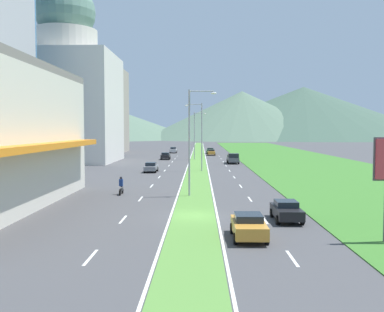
{
  "coord_description": "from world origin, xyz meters",
  "views": [
    {
      "loc": [
        0.45,
        -32.43,
        6.49
      ],
      "look_at": [
        -0.82,
        36.76,
        2.29
      ],
      "focal_mm": 41.11,
      "sensor_mm": 36.0,
      "label": 1
    }
  ],
  "objects_px": {
    "street_lamp_near": "(192,136)",
    "car_0": "(173,150)",
    "street_lamp_mid": "(200,133)",
    "car_1": "(151,167)",
    "car_5": "(165,156)",
    "motorcycle_rider": "(121,187)",
    "car_6": "(210,151)",
    "pickup_truck_0": "(233,158)",
    "car_4": "(249,226)",
    "car_2": "(286,210)",
    "car_3": "(211,152)",
    "street_lamp_far": "(196,133)"
  },
  "relations": [
    {
      "from": "street_lamp_near",
      "to": "car_0",
      "type": "distance_m",
      "value": 78.92
    },
    {
      "from": "street_lamp_near",
      "to": "street_lamp_mid",
      "type": "bearing_deg",
      "value": 88.23
    },
    {
      "from": "car_0",
      "to": "car_1",
      "type": "bearing_deg",
      "value": 179.9
    },
    {
      "from": "car_1",
      "to": "car_5",
      "type": "relative_size",
      "value": 1.08
    },
    {
      "from": "motorcycle_rider",
      "to": "car_6",
      "type": "bearing_deg",
      "value": -8.14
    },
    {
      "from": "car_5",
      "to": "pickup_truck_0",
      "type": "height_order",
      "value": "pickup_truck_0"
    },
    {
      "from": "street_lamp_mid",
      "to": "car_4",
      "type": "relative_size",
      "value": 2.53
    },
    {
      "from": "car_5",
      "to": "motorcycle_rider",
      "type": "height_order",
      "value": "motorcycle_rider"
    },
    {
      "from": "car_2",
      "to": "car_6",
      "type": "bearing_deg",
      "value": -177.74
    },
    {
      "from": "car_3",
      "to": "pickup_truck_0",
      "type": "height_order",
      "value": "pickup_truck_0"
    },
    {
      "from": "street_lamp_far",
      "to": "car_5",
      "type": "distance_m",
      "value": 8.21
    },
    {
      "from": "street_lamp_mid",
      "to": "car_0",
      "type": "distance_m",
      "value": 53.49
    },
    {
      "from": "street_lamp_near",
      "to": "car_1",
      "type": "relative_size",
      "value": 2.29
    },
    {
      "from": "car_1",
      "to": "car_2",
      "type": "xyz_separation_m",
      "value": [
        13.61,
        -35.5,
        -0.02
      ]
    },
    {
      "from": "car_0",
      "to": "car_4",
      "type": "xyz_separation_m",
      "value": [
        10.26,
        -94.91,
        -0.06
      ]
    },
    {
      "from": "street_lamp_far",
      "to": "street_lamp_mid",
      "type": "bearing_deg",
      "value": -87.84
    },
    {
      "from": "street_lamp_near",
      "to": "street_lamp_far",
      "type": "height_order",
      "value": "street_lamp_near"
    },
    {
      "from": "car_2",
      "to": "pickup_truck_0",
      "type": "bearing_deg",
      "value": 179.87
    },
    {
      "from": "street_lamp_far",
      "to": "car_6",
      "type": "relative_size",
      "value": 2.39
    },
    {
      "from": "street_lamp_near",
      "to": "car_4",
      "type": "distance_m",
      "value": 17.58
    },
    {
      "from": "car_0",
      "to": "car_1",
      "type": "xyz_separation_m",
      "value": [
        -0.1,
        -54.24,
        -0.06
      ]
    },
    {
      "from": "car_1",
      "to": "pickup_truck_0",
      "type": "relative_size",
      "value": 0.83
    },
    {
      "from": "car_3",
      "to": "car_2",
      "type": "bearing_deg",
      "value": 2.4
    },
    {
      "from": "pickup_truck_0",
      "to": "car_4",
      "type": "bearing_deg",
      "value": -3.36
    },
    {
      "from": "car_4",
      "to": "street_lamp_far",
      "type": "bearing_deg",
      "value": -176.76
    },
    {
      "from": "car_4",
      "to": "street_lamp_mid",
      "type": "bearing_deg",
      "value": -176.1
    },
    {
      "from": "street_lamp_near",
      "to": "car_3",
      "type": "distance_m",
      "value": 68.0
    },
    {
      "from": "car_2",
      "to": "pickup_truck_0",
      "type": "relative_size",
      "value": 0.76
    },
    {
      "from": "car_2",
      "to": "car_6",
      "type": "relative_size",
      "value": 0.96
    },
    {
      "from": "street_lamp_near",
      "to": "street_lamp_far",
      "type": "xyz_separation_m",
      "value": [
        -0.18,
        51.48,
        -0.09
      ]
    },
    {
      "from": "street_lamp_mid",
      "to": "car_3",
      "type": "xyz_separation_m",
      "value": [
        2.82,
        41.95,
        -5.18
      ]
    },
    {
      "from": "car_4",
      "to": "car_5",
      "type": "xyz_separation_m",
      "value": [
        -10.35,
        68.61,
        0.02
      ]
    },
    {
      "from": "car_3",
      "to": "car_4",
      "type": "height_order",
      "value": "car_3"
    },
    {
      "from": "street_lamp_mid",
      "to": "car_0",
      "type": "height_order",
      "value": "street_lamp_mid"
    },
    {
      "from": "car_4",
      "to": "pickup_truck_0",
      "type": "xyz_separation_m",
      "value": [
        3.37,
        57.39,
        0.22
      ]
    },
    {
      "from": "street_lamp_near",
      "to": "car_6",
      "type": "bearing_deg",
      "value": 87.32
    },
    {
      "from": "street_lamp_mid",
      "to": "car_4",
      "type": "height_order",
      "value": "street_lamp_mid"
    },
    {
      "from": "street_lamp_near",
      "to": "pickup_truck_0",
      "type": "distance_m",
      "value": 41.85
    },
    {
      "from": "street_lamp_mid",
      "to": "car_6",
      "type": "distance_m",
      "value": 49.78
    },
    {
      "from": "motorcycle_rider",
      "to": "car_4",
      "type": "bearing_deg",
      "value": -148.47
    },
    {
      "from": "car_0",
      "to": "motorcycle_rider",
      "type": "bearing_deg",
      "value": 179.64
    },
    {
      "from": "street_lamp_far",
      "to": "pickup_truck_0",
      "type": "relative_size",
      "value": 1.88
    },
    {
      "from": "street_lamp_near",
      "to": "street_lamp_mid",
      "type": "relative_size",
      "value": 0.98
    },
    {
      "from": "street_lamp_mid",
      "to": "pickup_truck_0",
      "type": "xyz_separation_m",
      "value": [
        6.25,
        15.2,
        -4.97
      ]
    },
    {
      "from": "car_0",
      "to": "motorcycle_rider",
      "type": "distance_m",
      "value": 77.38
    },
    {
      "from": "car_2",
      "to": "car_6",
      "type": "xyz_separation_m",
      "value": [
        -3.41,
        86.45,
        0.04
      ]
    },
    {
      "from": "street_lamp_near",
      "to": "car_3",
      "type": "height_order",
      "value": "street_lamp_near"
    },
    {
      "from": "street_lamp_far",
      "to": "car_5",
      "type": "xyz_separation_m",
      "value": [
        -6.5,
        0.7,
        -4.97
      ]
    },
    {
      "from": "street_lamp_mid",
      "to": "pickup_truck_0",
      "type": "distance_m",
      "value": 17.17
    },
    {
      "from": "street_lamp_mid",
      "to": "car_3",
      "type": "bearing_deg",
      "value": 86.16
    }
  ]
}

